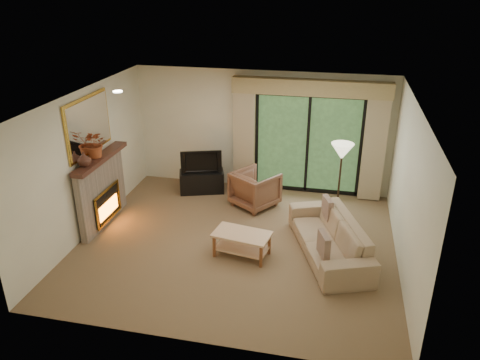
% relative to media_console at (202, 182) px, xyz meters
% --- Properties ---
extents(floor, '(5.50, 5.50, 0.00)m').
position_rel_media_console_xyz_m(floor, '(1.21, -1.95, -0.24)').
color(floor, brown).
rests_on(floor, ground).
extents(ceiling, '(5.50, 5.50, 0.00)m').
position_rel_media_console_xyz_m(ceiling, '(1.21, -1.95, 2.36)').
color(ceiling, silver).
rests_on(ceiling, ground).
extents(wall_back, '(5.00, 0.00, 5.00)m').
position_rel_media_console_xyz_m(wall_back, '(1.21, 0.55, 1.06)').
color(wall_back, silver).
rests_on(wall_back, ground).
extents(wall_front, '(5.00, 0.00, 5.00)m').
position_rel_media_console_xyz_m(wall_front, '(1.21, -4.45, 1.06)').
color(wall_front, silver).
rests_on(wall_front, ground).
extents(wall_left, '(0.00, 5.00, 5.00)m').
position_rel_media_console_xyz_m(wall_left, '(-1.54, -1.95, 1.06)').
color(wall_left, silver).
rests_on(wall_left, ground).
extents(wall_right, '(0.00, 5.00, 5.00)m').
position_rel_media_console_xyz_m(wall_right, '(3.96, -1.95, 1.06)').
color(wall_right, silver).
rests_on(wall_right, ground).
extents(fireplace, '(0.24, 1.70, 1.37)m').
position_rel_media_console_xyz_m(fireplace, '(-1.42, -1.75, 0.45)').
color(fireplace, gray).
rests_on(fireplace, floor).
extents(mirror, '(0.07, 1.45, 1.02)m').
position_rel_media_console_xyz_m(mirror, '(-1.50, -1.75, 1.71)').
color(mirror, gold).
rests_on(mirror, wall_left).
extents(sliding_door, '(2.26, 0.10, 2.16)m').
position_rel_media_console_xyz_m(sliding_door, '(2.21, 0.50, 0.86)').
color(sliding_door, black).
rests_on(sliding_door, floor).
extents(curtain_left, '(0.45, 0.18, 2.35)m').
position_rel_media_console_xyz_m(curtain_left, '(0.86, 0.39, 0.96)').
color(curtain_left, tan).
rests_on(curtain_left, floor).
extents(curtain_right, '(0.45, 0.18, 2.35)m').
position_rel_media_console_xyz_m(curtain_right, '(3.56, 0.39, 0.96)').
color(curtain_right, tan).
rests_on(curtain_right, floor).
extents(cornice, '(3.20, 0.24, 0.32)m').
position_rel_media_console_xyz_m(cornice, '(2.21, 0.41, 2.08)').
color(cornice, tan).
rests_on(cornice, wall_back).
extents(media_console, '(1.03, 0.70, 0.47)m').
position_rel_media_console_xyz_m(media_console, '(0.00, 0.00, 0.00)').
color(media_console, black).
rests_on(media_console, floor).
extents(tv, '(0.86, 0.38, 0.50)m').
position_rel_media_console_xyz_m(tv, '(0.00, 0.00, 0.49)').
color(tv, black).
rests_on(tv, media_console).
extents(armchair, '(1.12, 1.12, 0.75)m').
position_rel_media_console_xyz_m(armchair, '(1.26, -0.42, 0.14)').
color(armchair, brown).
rests_on(armchair, floor).
extents(sofa, '(1.58, 2.39, 0.65)m').
position_rel_media_console_xyz_m(sofa, '(2.82, -1.94, 0.09)').
color(sofa, '#9E8365').
rests_on(sofa, floor).
extents(pillow_near, '(0.23, 0.39, 0.38)m').
position_rel_media_console_xyz_m(pillow_near, '(2.75, -2.58, 0.31)').
color(pillow_near, brown).
rests_on(pillow_near, sofa).
extents(pillow_far, '(0.22, 0.39, 0.38)m').
position_rel_media_console_xyz_m(pillow_far, '(2.75, -1.30, 0.31)').
color(pillow_far, brown).
rests_on(pillow_far, sofa).
extents(coffee_table, '(1.02, 0.67, 0.43)m').
position_rel_media_console_xyz_m(coffee_table, '(1.39, -2.31, -0.02)').
color(coffee_table, '#E2AF83').
rests_on(coffee_table, floor).
extents(floor_lamp, '(0.47, 0.47, 1.57)m').
position_rel_media_console_xyz_m(floor_lamp, '(2.92, -0.68, 0.55)').
color(floor_lamp, beige).
rests_on(floor_lamp, floor).
extents(vase, '(0.28, 0.28, 0.25)m').
position_rel_media_console_xyz_m(vase, '(-1.40, -2.22, 1.26)').
color(vase, '#46251C').
rests_on(vase, fireplace).
extents(branches, '(0.49, 0.44, 0.51)m').
position_rel_media_console_xyz_m(branches, '(-1.40, -1.80, 1.39)').
color(branches, '#A14824').
rests_on(branches, fireplace).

